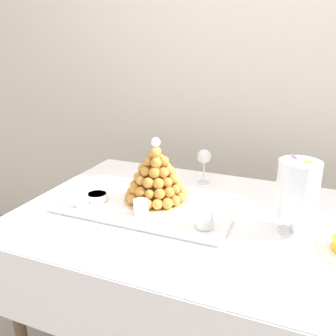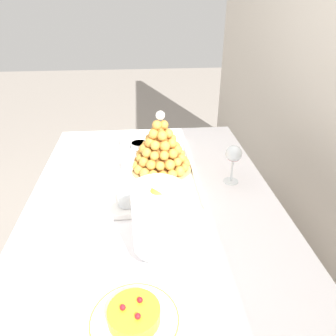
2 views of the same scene
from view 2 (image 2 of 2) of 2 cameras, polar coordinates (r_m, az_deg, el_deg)
The scene contains 10 objects.
buffet_table at distance 1.20m, azimuth -2.38°, elevation -10.78°, with size 1.52×0.93×0.76m.
serving_tray at distance 1.38m, azimuth -3.49°, elevation -0.36°, with size 0.67×0.38×0.02m.
croquembouche at distance 1.33m, azimuth -1.34°, elevation 3.47°, with size 0.26×0.26×0.26m.
dessert_cup_left at distance 1.59m, azimuth -7.53°, elevation 4.76°, with size 0.05×0.05×0.06m.
dessert_cup_mid_left at distance 1.36m, azimuth -7.09°, elevation 0.50°, with size 0.06×0.06×0.06m.
dessert_cup_centre at distance 1.16m, azimuth -7.37°, elevation -5.48°, with size 0.06×0.06×0.05m.
creme_brulee_ramekin at distance 1.57m, azimuth -5.13°, elevation 4.08°, with size 0.08×0.08×0.03m.
macaron_goblet at distance 0.85m, azimuth -2.01°, elevation -8.98°, with size 0.14×0.14×0.27m.
fruit_tart_plate at distance 0.83m, azimuth -6.02°, elevation -24.82°, with size 0.22×0.22×0.05m.
wine_glass at distance 1.27m, azimuth 11.59°, elevation 2.22°, with size 0.06×0.06×0.16m.
Camera 2 is at (0.93, -0.03, 1.44)m, focal length 34.29 mm.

